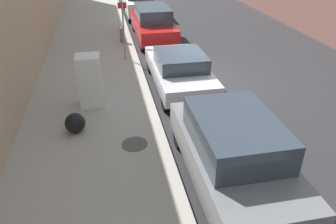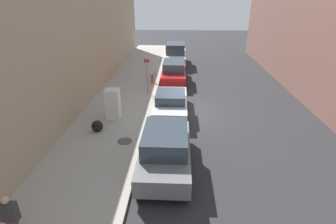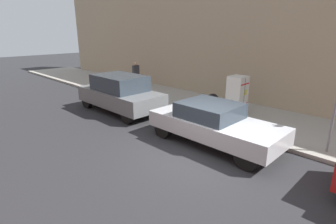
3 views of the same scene
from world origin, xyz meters
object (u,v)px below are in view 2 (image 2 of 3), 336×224
object	(u,v)px
discarded_refrigerator	(113,104)
parked_suv_gray	(165,149)
fire_hydrant	(152,78)
pedestrian_walking_far	(10,216)
parked_suv_red	(174,72)
parked_sedan_silver	(171,102)
street_sign_post	(147,74)
parked_van_white	(175,54)
trash_bag	(97,126)

from	to	relation	value
discarded_refrigerator	parked_suv_gray	bearing A→B (deg)	-53.90
fire_hydrant	pedestrian_walking_far	xyz separation A→B (m)	(-2.32, -14.84, 0.52)
pedestrian_walking_far	parked_suv_red	distance (m)	15.91
fire_hydrant	parked_sedan_silver	world-z (taller)	parked_sedan_silver
parked_sedan_silver	fire_hydrant	bearing A→B (deg)	106.69
discarded_refrigerator	parked_suv_gray	xyz separation A→B (m)	(3.18, -4.36, -0.09)
street_sign_post	fire_hydrant	world-z (taller)	street_sign_post
fire_hydrant	parked_sedan_silver	bearing A→B (deg)	-73.31
parked_suv_gray	parked_van_white	xyz separation A→B (m)	(0.00, 17.29, 0.19)
street_sign_post	parked_suv_gray	xyz separation A→B (m)	(1.75, -8.43, -0.66)
street_sign_post	parked_suv_red	xyz separation A→B (m)	(1.75, 3.13, -0.67)
parked_sedan_silver	parked_van_white	xyz separation A→B (m)	(0.00, 11.92, 0.34)
fire_hydrant	trash_bag	world-z (taller)	fire_hydrant
pedestrian_walking_far	parked_suv_gray	xyz separation A→B (m)	(4.01, 3.83, -0.14)
street_sign_post	parked_suv_red	distance (m)	3.65
fire_hydrant	pedestrian_walking_far	world-z (taller)	pedestrian_walking_far
trash_bag	parked_suv_gray	xyz separation A→B (m)	(3.65, -2.76, 0.48)
street_sign_post	trash_bag	world-z (taller)	street_sign_post
discarded_refrigerator	parked_suv_gray	distance (m)	5.39
street_sign_post	parked_suv_gray	size ratio (longest dim) A/B	0.56
parked_sedan_silver	parked_suv_red	size ratio (longest dim) A/B	0.94
trash_bag	parked_suv_red	bearing A→B (deg)	67.49
parked_van_white	parked_suv_gray	bearing A→B (deg)	-90.00
parked_sedan_silver	pedestrian_walking_far	bearing A→B (deg)	-113.58
parked_van_white	fire_hydrant	bearing A→B (deg)	-105.08
street_sign_post	pedestrian_walking_far	xyz separation A→B (m)	(-2.27, -12.26, -0.52)
pedestrian_walking_far	parked_sedan_silver	world-z (taller)	pedestrian_walking_far
street_sign_post	pedestrian_walking_far	size ratio (longest dim) A/B	1.60
parked_suv_gray	parked_van_white	size ratio (longest dim) A/B	0.89
parked_sedan_silver	parked_suv_red	distance (m)	6.20
discarded_refrigerator	street_sign_post	bearing A→B (deg)	70.66
street_sign_post	trash_bag	xyz separation A→B (m)	(-1.90, -5.67, -1.13)
parked_suv_gray	pedestrian_walking_far	bearing A→B (deg)	-136.38
street_sign_post	parked_suv_gray	distance (m)	8.63
pedestrian_walking_far	parked_suv_red	world-z (taller)	parked_suv_red
pedestrian_walking_far	parked_sedan_silver	xyz separation A→B (m)	(4.01, 9.20, -0.30)
parked_suv_red	parked_van_white	size ratio (longest dim) A/B	0.95
fire_hydrant	parked_van_white	world-z (taller)	parked_van_white
parked_suv_gray	parked_sedan_silver	size ratio (longest dim) A/B	1.00
street_sign_post	parked_sedan_silver	size ratio (longest dim) A/B	0.56
parked_suv_gray	parked_van_white	bearing A→B (deg)	90.00
pedestrian_walking_far	parked_sedan_silver	bearing A→B (deg)	123.11
trash_bag	parked_suv_red	world-z (taller)	parked_suv_red
pedestrian_walking_far	street_sign_post	bearing A→B (deg)	136.22
street_sign_post	trash_bag	distance (m)	6.09
discarded_refrigerator	pedestrian_walking_far	bearing A→B (deg)	-95.83
fire_hydrant	parked_suv_red	world-z (taller)	parked_suv_red
trash_bag	parked_suv_red	distance (m)	9.55
street_sign_post	parked_van_white	distance (m)	9.05
street_sign_post	parked_sedan_silver	bearing A→B (deg)	-60.24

